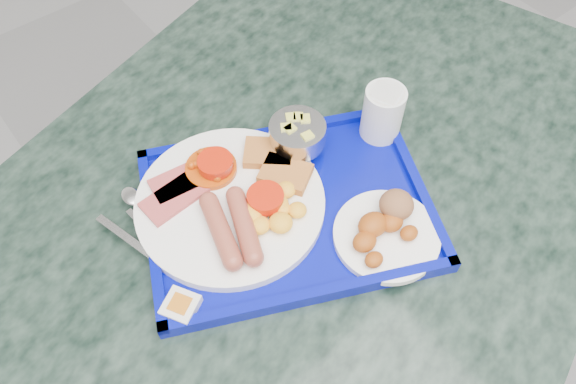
{
  "coord_description": "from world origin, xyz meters",
  "views": [
    {
      "loc": [
        -0.04,
        0.52,
        1.5
      ],
      "look_at": [
        0.24,
        0.87,
        0.85
      ],
      "focal_mm": 35.0,
      "sensor_mm": 36.0,
      "label": 1
    }
  ],
  "objects_px": {
    "main_plate": "(235,200)",
    "fruit_bowl": "(297,134)",
    "table": "(292,267)",
    "tray": "(288,210)",
    "juice_cup": "(383,112)",
    "bread_plate": "(386,228)"
  },
  "relations": [
    {
      "from": "main_plate",
      "to": "bread_plate",
      "type": "height_order",
      "value": "bread_plate"
    },
    {
      "from": "tray",
      "to": "main_plate",
      "type": "xyz_separation_m",
      "value": [
        -0.06,
        0.05,
        0.02
      ]
    },
    {
      "from": "fruit_bowl",
      "to": "bread_plate",
      "type": "bearing_deg",
      "value": -89.29
    },
    {
      "from": "table",
      "to": "juice_cup",
      "type": "height_order",
      "value": "juice_cup"
    },
    {
      "from": "tray",
      "to": "juice_cup",
      "type": "xyz_separation_m",
      "value": [
        0.21,
        0.02,
        0.05
      ]
    },
    {
      "from": "tray",
      "to": "main_plate",
      "type": "bearing_deg",
      "value": 139.21
    },
    {
      "from": "main_plate",
      "to": "juice_cup",
      "type": "bearing_deg",
      "value": -5.62
    },
    {
      "from": "table",
      "to": "juice_cup",
      "type": "relative_size",
      "value": 16.75
    },
    {
      "from": "main_plate",
      "to": "fruit_bowl",
      "type": "bearing_deg",
      "value": 10.73
    },
    {
      "from": "main_plate",
      "to": "fruit_bowl",
      "type": "distance_m",
      "value": 0.14
    },
    {
      "from": "bread_plate",
      "to": "fruit_bowl",
      "type": "distance_m",
      "value": 0.2
    },
    {
      "from": "table",
      "to": "main_plate",
      "type": "relative_size",
      "value": 5.35
    },
    {
      "from": "table",
      "to": "tray",
      "type": "height_order",
      "value": "tray"
    },
    {
      "from": "table",
      "to": "fruit_bowl",
      "type": "distance_m",
      "value": 0.27
    },
    {
      "from": "table",
      "to": "tray",
      "type": "xyz_separation_m",
      "value": [
        -0.02,
        -0.01,
        0.21
      ]
    },
    {
      "from": "juice_cup",
      "to": "fruit_bowl",
      "type": "bearing_deg",
      "value": 158.02
    },
    {
      "from": "main_plate",
      "to": "bread_plate",
      "type": "relative_size",
      "value": 1.83
    },
    {
      "from": "juice_cup",
      "to": "table",
      "type": "bearing_deg",
      "value": -175.19
    },
    {
      "from": "main_plate",
      "to": "juice_cup",
      "type": "distance_m",
      "value": 0.27
    },
    {
      "from": "main_plate",
      "to": "fruit_bowl",
      "type": "height_order",
      "value": "fruit_bowl"
    },
    {
      "from": "fruit_bowl",
      "to": "juice_cup",
      "type": "relative_size",
      "value": 0.98
    },
    {
      "from": "table",
      "to": "bread_plate",
      "type": "distance_m",
      "value": 0.27
    }
  ]
}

